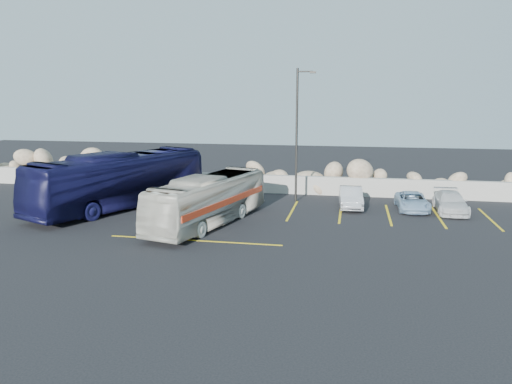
% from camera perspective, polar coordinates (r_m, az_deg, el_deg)
% --- Properties ---
extents(ground, '(90.00, 90.00, 0.00)m').
position_cam_1_polar(ground, '(22.22, -4.74, -5.83)').
color(ground, black).
rests_on(ground, ground).
extents(seawall, '(60.00, 0.40, 1.20)m').
position_cam_1_polar(seawall, '(33.49, 0.80, 0.96)').
color(seawall, '#9A958C').
rests_on(seawall, ground).
extents(riprap_pile, '(54.00, 2.80, 2.60)m').
position_cam_1_polar(riprap_pile, '(34.55, 1.16, 2.44)').
color(riprap_pile, '#977E63').
rests_on(riprap_pile, ground).
extents(parking_lines, '(18.16, 9.36, 0.01)m').
position_cam_1_polar(parking_lines, '(26.83, 8.15, -2.96)').
color(parking_lines, gold).
rests_on(parking_lines, ground).
extents(lamppost, '(1.14, 0.18, 8.00)m').
position_cam_1_polar(lamppost, '(30.22, 4.78, 6.90)').
color(lamppost, '#282724').
rests_on(lamppost, ground).
extents(vintage_bus, '(4.23, 9.22, 2.50)m').
position_cam_1_polar(vintage_bus, '(25.21, -5.42, -0.90)').
color(vintage_bus, beige).
rests_on(vintage_bus, ground).
extents(tour_coach, '(6.97, 11.73, 3.23)m').
position_cam_1_polar(tour_coach, '(29.84, -15.24, 1.32)').
color(tour_coach, '#101035').
rests_on(tour_coach, ground).
extents(car_b, '(1.49, 3.70, 1.19)m').
position_cam_1_polar(car_b, '(29.50, 10.78, -0.61)').
color(car_b, '#BCBCC1').
rests_on(car_b, ground).
extents(car_c, '(1.60, 3.90, 1.13)m').
position_cam_1_polar(car_c, '(29.86, 21.33, -1.10)').
color(car_c, silver).
rests_on(car_c, ground).
extents(car_d, '(1.80, 3.68, 1.01)m').
position_cam_1_polar(car_d, '(29.71, 17.43, -1.02)').
color(car_d, '#90B0CD').
rests_on(car_d, ground).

